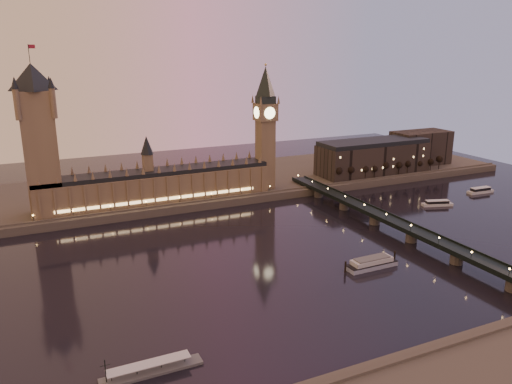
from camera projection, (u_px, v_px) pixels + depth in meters
ground at (272, 255)px, 304.16m from camera, size 700.00×700.00×0.00m
far_embankment at (221, 182)px, 459.47m from camera, size 560.00×130.00×6.00m
palace_of_westminster at (156, 182)px, 387.57m from camera, size 180.00×26.62×52.00m
victoria_tower at (38, 132)px, 343.20m from camera, size 31.68×31.68×118.00m
big_ben at (265, 120)px, 414.13m from camera, size 17.68×17.68×104.00m
westminster_bridge at (392, 225)px, 339.74m from camera, size 13.20×260.00×15.30m
city_block at (389, 153)px, 491.26m from camera, size 155.00×45.00×34.00m
bare_tree_0 at (340, 172)px, 444.68m from camera, size 6.05×6.05×12.30m
bare_tree_1 at (352, 171)px, 450.01m from camera, size 6.05×6.05×12.30m
bare_tree_2 at (364, 170)px, 455.35m from camera, size 6.05×6.05×12.30m
bare_tree_3 at (376, 168)px, 460.68m from camera, size 6.05×6.05×12.30m
bare_tree_4 at (387, 167)px, 466.01m from camera, size 6.05×6.05×12.30m
bare_tree_5 at (398, 166)px, 471.35m from camera, size 6.05×6.05×12.30m
bare_tree_6 at (409, 164)px, 476.68m from camera, size 6.05×6.05×12.30m
bare_tree_7 at (420, 163)px, 482.01m from camera, size 6.05×6.05×12.30m
bare_tree_8 at (430, 162)px, 487.35m from camera, size 6.05×6.05×12.30m
bare_tree_9 at (440, 161)px, 492.68m from camera, size 6.05×6.05×12.30m
cruise_boat_b at (437, 203)px, 399.59m from camera, size 25.23×13.36×4.53m
cruise_boat_c at (480, 190)px, 435.61m from camera, size 24.98×7.89×4.94m
moored_barge at (372, 263)px, 285.25m from camera, size 36.03×9.04×6.60m
pontoon_pier at (151, 370)px, 192.22m from camera, size 39.69×6.61×10.58m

